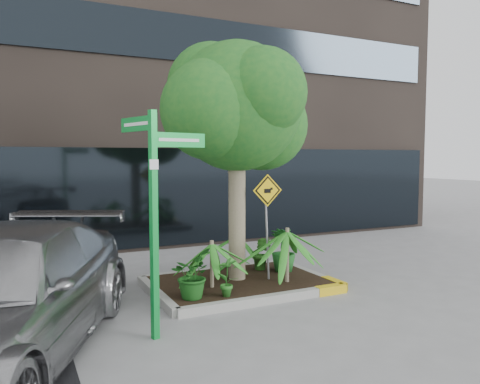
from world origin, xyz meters
name	(u,v)px	position (x,y,z in m)	size (l,w,h in m)	color
ground	(237,293)	(0.00, 0.00, 0.00)	(80.00, 80.00, 0.00)	gray
building	(141,7)	(0.50, 8.50, 7.50)	(18.00, 8.00, 15.00)	#2D2621
planter	(241,282)	(0.23, 0.27, 0.10)	(3.35, 2.36, 0.15)	#9E9E99
tree	(236,107)	(0.20, 0.42, 3.39)	(3.10, 2.75, 4.65)	gray
palm_front	(287,231)	(0.94, -0.21, 1.09)	(1.14, 1.14, 1.26)	gray
palm_left	(212,244)	(-0.46, 0.07, 0.94)	(0.95, 0.95, 1.05)	gray
palm_back	(238,236)	(0.61, 1.18, 0.83)	(0.82, 0.82, 0.91)	gray
shrub_a	(191,274)	(-1.01, -0.38, 0.54)	(0.70, 0.70, 0.78)	#174F16
shrub_b	(283,249)	(1.30, 0.52, 0.60)	(0.50, 0.50, 0.89)	#1C6022
shrub_c	(227,276)	(-0.44, -0.55, 0.49)	(0.36, 0.36, 0.68)	#286F22
shrub_d	(262,253)	(0.95, 0.80, 0.50)	(0.38, 0.38, 0.69)	#235919
street_sign_post	(155,198)	(-1.87, -1.36, 1.91)	(1.06, 0.89, 3.08)	#0C8E32
cattle_sign	(267,208)	(0.71, 0.15, 1.50)	(0.61, 0.21, 1.99)	slate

